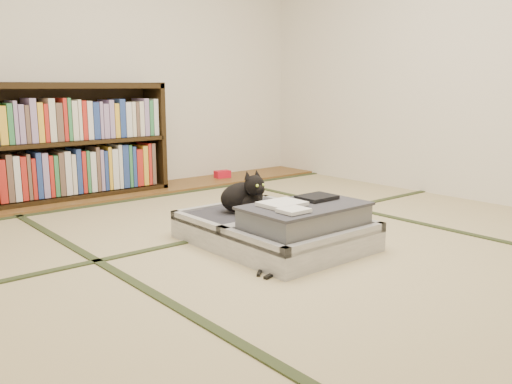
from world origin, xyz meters
TOP-DOWN VIEW (x-y plane):
  - floor at (0.00, 0.00)m, footprint 4.50×4.50m
  - wood_strip at (0.00, 2.00)m, footprint 4.00×0.50m
  - red_item at (1.02, 2.03)m, footprint 0.16×0.11m
  - tatami_borders at (0.00, 0.49)m, footprint 4.00×4.50m
  - bookcase at (-0.40, 2.07)m, footprint 1.46×0.33m
  - suitcase at (-0.06, 0.01)m, footprint 0.77×1.02m
  - cat at (-0.08, 0.30)m, footprint 0.34×0.34m
  - cable_coil at (0.10, 0.33)m, footprint 0.11×0.11m
  - hanger at (-0.28, -0.28)m, footprint 0.46×0.26m

SIDE VIEW (x-z plane):
  - floor at x=0.00m, z-range 0.00..0.00m
  - tatami_borders at x=0.00m, z-range 0.00..0.01m
  - hanger at x=-0.28m, z-range 0.00..0.01m
  - wood_strip at x=0.00m, z-range 0.00..0.02m
  - red_item at x=1.02m, z-range 0.02..0.09m
  - suitcase at x=-0.06m, z-range -0.04..0.26m
  - cable_coil at x=0.10m, z-range 0.15..0.17m
  - cat at x=-0.08m, z-range 0.11..0.39m
  - bookcase at x=-0.40m, z-range -0.02..0.92m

